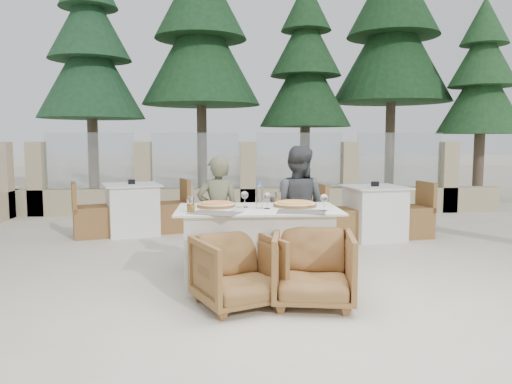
{
  "coord_description": "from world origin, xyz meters",
  "views": [
    {
      "loc": [
        -0.44,
        -4.85,
        1.45
      ],
      "look_at": [
        -0.11,
        0.34,
        0.9
      ],
      "focal_mm": 35.0,
      "sensor_mm": 36.0,
      "label": 1
    }
  ],
  "objects": [
    {
      "name": "armchair_near_right",
      "position": [
        0.33,
        -0.62,
        0.33
      ],
      "size": [
        0.8,
        0.81,
        0.65
      ],
      "primitive_type": "imported",
      "rotation": [
        0.0,
        0.0,
        -0.15
      ],
      "color": "brown",
      "rests_on": "ground"
    },
    {
      "name": "pizza_left",
      "position": [
        -0.53,
        0.15,
        0.8
      ],
      "size": [
        0.48,
        0.48,
        0.05
      ],
      "primitive_type": "cylinder",
      "rotation": [
        0.0,
        0.0,
        0.3
      ],
      "color": "#C8531B",
      "rests_on": "dining_table"
    },
    {
      "name": "pine_far_right",
      "position": [
        5.5,
        6.5,
        2.25
      ],
      "size": [
        1.98,
        1.98,
        4.5
      ],
      "primitive_type": "cone",
      "color": "#234F26",
      "rests_on": "ground"
    },
    {
      "name": "beer_glass_left",
      "position": [
        -0.76,
        -0.17,
        0.84
      ],
      "size": [
        0.09,
        0.09,
        0.15
      ],
      "primitive_type": "cylinder",
      "rotation": [
        0.0,
        0.0,
        0.31
      ],
      "color": "#C6871C",
      "rests_on": "dining_table"
    },
    {
      "name": "diner_left",
      "position": [
        -0.52,
        0.58,
        0.64
      ],
      "size": [
        0.48,
        0.34,
        1.27
      ],
      "primitive_type": "imported",
      "rotation": [
        0.0,
        0.0,
        3.21
      ],
      "color": "#575840",
      "rests_on": "ground"
    },
    {
      "name": "wine_glass_corner",
      "position": [
        0.5,
        -0.19,
        0.86
      ],
      "size": [
        0.08,
        0.08,
        0.18
      ],
      "primitive_type": null,
      "rotation": [
        0.0,
        0.0,
        0.05
      ],
      "color": "white",
      "rests_on": "dining_table"
    },
    {
      "name": "armchair_far_right",
      "position": [
        0.41,
        0.63,
        0.32
      ],
      "size": [
        0.79,
        0.81,
        0.65
      ],
      "primitive_type": "imported",
      "rotation": [
        0.0,
        0.0,
        2.99
      ],
      "color": "olive",
      "rests_on": "ground"
    },
    {
      "name": "bg_table_a",
      "position": [
        -1.86,
        2.8,
        0.39
      ],
      "size": [
        1.81,
        1.3,
        0.77
      ],
      "primitive_type": null,
      "rotation": [
        0.0,
        0.0,
        0.32
      ],
      "color": "white",
      "rests_on": "ground"
    },
    {
      "name": "pine_centre",
      "position": [
        1.5,
        7.2,
        2.5
      ],
      "size": [
        2.2,
        2.2,
        5.0
      ],
      "primitive_type": "cone",
      "color": "#1C4220",
      "rests_on": "ground"
    },
    {
      "name": "dining_table",
      "position": [
        -0.11,
        0.04,
        0.39
      ],
      "size": [
        1.6,
        0.9,
        0.77
      ],
      "primitive_type": null,
      "color": "silver",
      "rests_on": "ground"
    },
    {
      "name": "bg_table_b",
      "position": [
        1.73,
        2.22,
        0.39
      ],
      "size": [
        1.75,
        1.08,
        0.77
      ],
      "primitive_type": null,
      "rotation": [
        0.0,
        0.0,
        0.16
      ],
      "color": "white",
      "rests_on": "ground"
    },
    {
      "name": "armchair_far_left",
      "position": [
        -0.46,
        0.91,
        0.27
      ],
      "size": [
        0.62,
        0.64,
        0.54
      ],
      "primitive_type": "imported",
      "rotation": [
        0.0,
        0.0,
        3.07
      ],
      "color": "olive",
      "rests_on": "ground"
    },
    {
      "name": "pine_mid_left",
      "position": [
        -1.0,
        7.5,
        3.25
      ],
      "size": [
        2.86,
        2.86,
        6.5
      ],
      "primitive_type": "cone",
      "color": "#1E4723",
      "rests_on": "ground"
    },
    {
      "name": "placemat_near_left",
      "position": [
        -0.53,
        -0.27,
        0.77
      ],
      "size": [
        0.53,
        0.46,
        0.0
      ],
      "primitive_type": "cube",
      "rotation": [
        0.0,
        0.0,
        -0.43
      ],
      "color": "#5F5B52",
      "rests_on": "dining_table"
    },
    {
      "name": "ground",
      "position": [
        0.0,
        0.0,
        0.0
      ],
      "size": [
        80.0,
        80.0,
        0.0
      ],
      "primitive_type": "plane",
      "color": "beige",
      "rests_on": "ground"
    },
    {
      "name": "pizza_right",
      "position": [
        0.27,
        0.15,
        0.8
      ],
      "size": [
        0.49,
        0.49,
        0.06
      ],
      "primitive_type": "cylinder",
      "rotation": [
        0.0,
        0.0,
        0.12
      ],
      "color": "orange",
      "rests_on": "dining_table"
    },
    {
      "name": "water_bottle",
      "position": [
        -0.1,
        0.04,
        0.9
      ],
      "size": [
        0.1,
        0.1,
        0.26
      ],
      "primitive_type": "cylinder",
      "rotation": [
        0.0,
        0.0,
        -0.36
      ],
      "color": "#A6BEDB",
      "rests_on": "dining_table"
    },
    {
      "name": "diner_right",
      "position": [
        0.37,
        0.66,
        0.69
      ],
      "size": [
        0.82,
        0.74,
        1.38
      ],
      "primitive_type": "imported",
      "rotation": [
        0.0,
        0.0,
        2.74
      ],
      "color": "#3E4043",
      "rests_on": "ground"
    },
    {
      "name": "placemat_near_right",
      "position": [
        0.28,
        -0.24,
        0.77
      ],
      "size": [
        0.5,
        0.38,
        0.0
      ],
      "primitive_type": "cube",
      "rotation": [
        0.0,
        0.0,
        -0.19
      ],
      "color": "#544F48",
      "rests_on": "dining_table"
    },
    {
      "name": "wine_glass_centre",
      "position": [
        -0.24,
        0.1,
        0.86
      ],
      "size": [
        0.08,
        0.08,
        0.18
      ],
      "primitive_type": null,
      "rotation": [
        0.0,
        0.0,
        0.01
      ],
      "color": "white",
      "rests_on": "dining_table"
    },
    {
      "name": "perimeter_wall_far",
      "position": [
        0.0,
        4.8,
        0.8
      ],
      "size": [
        10.0,
        0.34,
        1.6
      ],
      "primitive_type": null,
      "color": "tan",
      "rests_on": "ground"
    },
    {
      "name": "beer_glass_right",
      "position": [
        0.11,
        0.34,
        0.84
      ],
      "size": [
        0.08,
        0.08,
        0.13
      ],
      "primitive_type": "cylinder",
      "rotation": [
        0.0,
        0.0,
        -0.26
      ],
      "color": "gold",
      "rests_on": "dining_table"
    },
    {
      "name": "pine_far_left",
      "position": [
        -3.5,
        7.0,
        2.75
      ],
      "size": [
        2.42,
        2.42,
        5.5
      ],
      "primitive_type": "cone",
      "color": "#1F4829",
      "rests_on": "ground"
    },
    {
      "name": "sand_patch",
      "position": [
        0.0,
        14.0,
        0.01
      ],
      "size": [
        30.0,
        16.0,
        0.01
      ],
      "primitive_type": "cube",
      "color": "beige",
      "rests_on": "ground"
    },
    {
      "name": "wine_glass_near",
      "position": [
        -0.03,
        -0.01,
        0.86
      ],
      "size": [
        0.1,
        0.1,
        0.18
      ],
      "primitive_type": null,
      "rotation": [
        0.0,
        0.0,
        -0.4
      ],
      "color": "white",
      "rests_on": "dining_table"
    },
    {
      "name": "armchair_near_left",
      "position": [
        -0.33,
        -0.63,
        0.31
      ],
      "size": [
        0.89,
        0.9,
        0.62
      ],
      "primitive_type": "imported",
      "rotation": [
        0.0,
        0.0,
        0.43
      ],
      "color": "brown",
      "rests_on": "ground"
    },
    {
      "name": "pine_mid_right",
      "position": [
        3.8,
        7.8,
        3.4
      ],
      "size": [
        2.99,
        2.99,
        6.8
      ],
      "primitive_type": "cone",
      "color": "#1B421F",
      "rests_on": "ground"
    },
    {
      "name": "olive_dish",
      "position": [
        -0.31,
        -0.14,
        0.79
      ],
      "size": [
        0.13,
        0.13,
        0.04
      ],
      "primitive_type": null,
      "rotation": [
        0.0,
        0.0,
        -0.15
      ],
      "color": "silver",
      "rests_on": "dining_table"
    }
  ]
}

